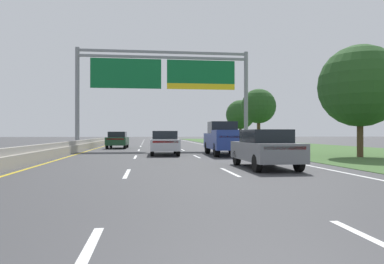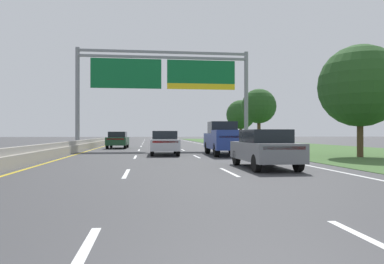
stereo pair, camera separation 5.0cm
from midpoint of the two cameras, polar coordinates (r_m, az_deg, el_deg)
name	(u,v)px [view 2 (the right image)]	position (r m, az deg, el deg)	size (l,w,h in m)	color
ground_plane	(159,147)	(37.64, -5.15, -2.36)	(220.00, 220.00, 0.00)	#3D3D3F
lane_striping	(159,147)	(37.18, -5.13, -2.38)	(11.96, 106.00, 0.01)	white
grass_verge_right	(290,146)	(40.53, 14.99, -2.19)	(14.00, 110.00, 0.02)	#3D602D
median_barrier_concrete	(93,144)	(38.01, -15.15, -1.80)	(0.60, 110.00, 0.85)	#A8A399
overhead_sign_gantry	(164,78)	(32.27, -4.31, 8.34)	(15.06, 0.42, 8.73)	gray
pickup_truck_blue	(224,139)	(23.88, 5.13, -1.03)	(2.09, 5.43, 2.20)	navy
car_silver_centre_lane_sedan	(165,142)	(24.11, -4.24, -1.63)	(1.91, 4.44, 1.57)	#B2B5BA
car_darkgreen_left_lane_sedan	(118,140)	(35.30, -11.44, -1.18)	(1.91, 4.44, 1.57)	#193D23
car_grey_right_lane_sedan	(265,148)	(15.18, 11.33, -2.48)	(1.84, 4.41, 1.57)	slate
roadside_tree_near	(360,86)	(23.98, 24.76, 6.52)	(4.85, 4.85, 6.65)	#4C3823
roadside_tree_mid	(259,106)	(39.44, 10.41, 3.95)	(3.67, 3.67, 6.13)	#4C3823
roadside_tree_far	(241,115)	(49.38, 7.64, 2.70)	(3.88, 3.88, 5.87)	#4C3823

